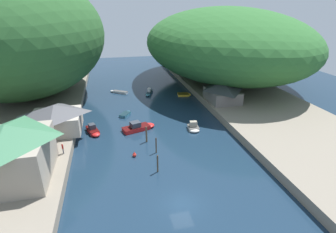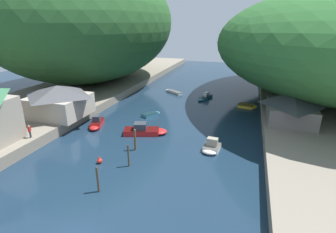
% 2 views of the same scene
% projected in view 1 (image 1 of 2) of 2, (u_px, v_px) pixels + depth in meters
% --- Properties ---
extents(water_surface, '(130.00, 130.00, 0.00)m').
position_uv_depth(water_surface, '(145.00, 111.00, 57.55)').
color(water_surface, '#192D42').
rests_on(water_surface, ground).
extents(left_bank, '(22.00, 120.00, 1.46)m').
position_uv_depth(left_bank, '(23.00, 117.00, 52.22)').
color(left_bank, gray).
rests_on(left_bank, ground).
extents(right_bank, '(22.00, 120.00, 1.46)m').
position_uv_depth(right_bank, '(248.00, 99.00, 62.31)').
color(right_bank, gray).
rests_on(right_bank, ground).
extents(hillside_left, '(36.98, 51.78, 27.17)m').
position_uv_depth(hillside_left, '(21.00, 35.00, 59.55)').
color(hillside_left, '#285628').
rests_on(hillside_left, left_bank).
extents(hillside_right, '(43.58, 61.02, 19.69)m').
position_uv_depth(hillside_right, '(224.00, 43.00, 74.76)').
color(hillside_right, '#2D662D').
rests_on(hillside_right, right_bank).
extents(waterfront_building, '(8.99, 10.51, 7.21)m').
position_uv_depth(waterfront_building, '(11.00, 151.00, 31.64)').
color(waterfront_building, gray).
rests_on(waterfront_building, left_bank).
extents(boathouse_shed, '(8.61, 7.78, 4.74)m').
position_uv_depth(boathouse_shed, '(56.00, 118.00, 44.20)').
color(boathouse_shed, '#B2A899').
rests_on(boathouse_shed, left_bank).
extents(right_bank_cottage, '(6.75, 8.51, 4.45)m').
position_uv_depth(right_bank_cottage, '(223.00, 91.00, 58.23)').
color(right_bank_cottage, slate).
rests_on(right_bank_cottage, right_bank).
extents(boat_red_skiff, '(2.14, 3.22, 1.58)m').
position_uv_depth(boat_red_skiff, '(194.00, 128.00, 48.53)').
color(boat_red_skiff, silver).
rests_on(boat_red_skiff, water_surface).
extents(boat_small_dinghy, '(2.68, 4.85, 1.34)m').
position_uv_depth(boat_small_dinghy, '(149.00, 93.00, 67.99)').
color(boat_small_dinghy, teal).
rests_on(boat_small_dinghy, water_surface).
extents(boat_far_upstream, '(3.67, 2.63, 0.52)m').
position_uv_depth(boat_far_upstream, '(185.00, 94.00, 67.04)').
color(boat_far_upstream, gold).
rests_on(boat_far_upstream, water_surface).
extents(boat_open_rowboat, '(2.97, 3.58, 0.54)m').
position_uv_depth(boat_open_rowboat, '(126.00, 114.00, 55.16)').
color(boat_open_rowboat, teal).
rests_on(boat_open_rowboat, water_surface).
extents(boat_moored_right, '(6.53, 3.90, 1.67)m').
position_uv_depth(boat_moored_right, '(139.00, 127.00, 48.73)').
color(boat_moored_right, red).
rests_on(boat_moored_right, water_surface).
extents(boat_mid_channel, '(2.91, 4.79, 1.58)m').
position_uv_depth(boat_mid_channel, '(93.00, 131.00, 47.33)').
color(boat_mid_channel, red).
rests_on(boat_mid_channel, water_surface).
extents(boat_near_quay, '(4.82, 3.83, 0.53)m').
position_uv_depth(boat_near_quay, '(118.00, 92.00, 69.05)').
color(boat_near_quay, white).
rests_on(boat_near_quay, water_surface).
extents(mooring_post_nearest, '(0.22, 0.22, 2.71)m').
position_uv_depth(mooring_post_nearest, '(158.00, 164.00, 36.00)').
color(mooring_post_nearest, '#4C3D2D').
rests_on(mooring_post_nearest, water_surface).
extents(mooring_post_second, '(0.21, 0.21, 2.68)m').
position_uv_depth(mooring_post_second, '(156.00, 145.00, 40.73)').
color(mooring_post_second, '#4C3D2D').
rests_on(mooring_post_second, water_surface).
extents(mooring_post_middle, '(0.29, 0.29, 2.85)m').
position_uv_depth(mooring_post_middle, '(146.00, 134.00, 43.97)').
color(mooring_post_middle, brown).
rests_on(mooring_post_middle, water_surface).
extents(channel_buoy_near, '(0.60, 0.60, 0.90)m').
position_uv_depth(channel_buoy_near, '(134.00, 155.00, 40.04)').
color(channel_buoy_near, red).
rests_on(channel_buoy_near, water_surface).
extents(person_on_quay, '(0.31, 0.42, 1.69)m').
position_uv_depth(person_on_quay, '(63.00, 148.00, 37.85)').
color(person_on_quay, '#282D3D').
rests_on(person_on_quay, left_bank).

